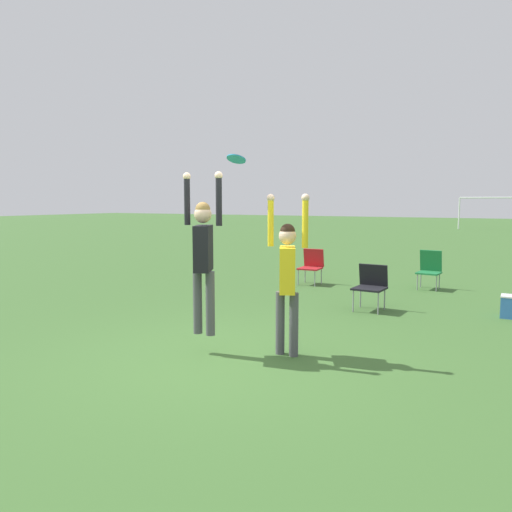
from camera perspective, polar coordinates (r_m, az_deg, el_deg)
The scene contains 7 objects.
ground_plane at distance 6.70m, azimuth -4.41°, elevation -11.52°, with size 120.00×120.00×0.00m, color #3D662D.
person_jumping at distance 6.62m, azimuth -6.05°, elevation 0.78°, with size 0.60×0.49×2.16m.
person_defending at distance 6.56m, azimuth 3.60°, elevation -1.69°, with size 0.60×0.49×2.14m.
frisbee at distance 6.76m, azimuth -2.27°, elevation 11.02°, with size 0.26×0.25×0.12m.
camping_chair_0 at distance 12.43m, azimuth 6.37°, elevation -0.92°, with size 0.54×0.58×0.87m.
camping_chair_1 at distance 9.65m, azimuth 13.00°, elevation -3.07°, with size 0.58×0.62×0.85m.
camping_chair_2 at distance 12.36m, azimuth 19.24°, elevation -1.24°, with size 0.54×0.58×0.90m.
Camera 1 is at (3.47, -5.35, 2.05)m, focal length 35.00 mm.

